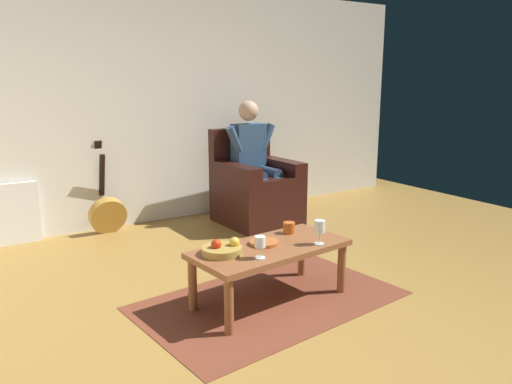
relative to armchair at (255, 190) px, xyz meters
The scene contains 13 objects.
ground_plane 2.53m from the armchair, 69.14° to the left, with size 7.64×7.64×0.00m, color olive.
wall_back 1.43m from the armchair, 36.61° to the right, with size 6.77×0.06×2.51m, color silver.
rug 2.05m from the armchair, 60.64° to the left, with size 1.81×1.12×0.01m, color brown.
armchair is the anchor object (origin of this frame).
person_seated 0.36m from the armchair, 87.94° to the right, with size 0.62×0.59×1.31m.
coffee_table 2.02m from the armchair, 60.64° to the left, with size 1.16×0.64×0.41m.
guitar 1.56m from the armchair, 17.31° to the right, with size 0.37×0.32×0.94m.
radiator 2.49m from the armchair, 13.81° to the right, with size 0.63×0.06×0.59m, color white.
wine_glass_near 2.26m from the armchair, 58.44° to the left, with size 0.07×0.07×0.15m.
wine_glass_far 2.03m from the armchair, 70.49° to the left, with size 0.07×0.07×0.17m.
fruit_bowl 2.19m from the armchair, 51.97° to the left, with size 0.27×0.27×0.11m.
decorative_dish 1.98m from the armchair, 59.45° to the left, with size 0.21×0.21×0.02m, color #B15C25.
candle_jar 1.74m from the armchair, 66.06° to the left, with size 0.09×0.09×0.08m, color #B04E19.
Camera 1 is at (1.97, 2.18, 1.55)m, focal length 35.46 mm.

